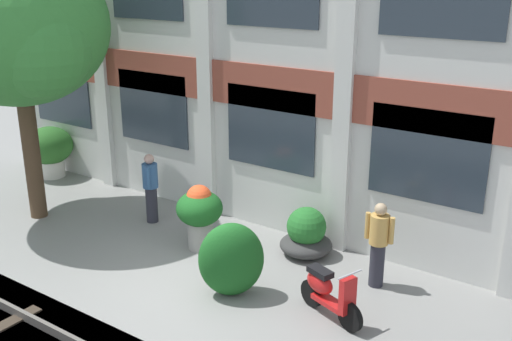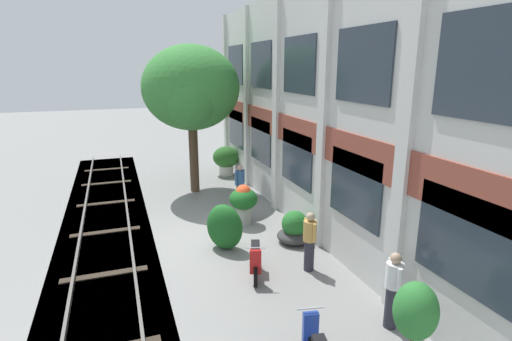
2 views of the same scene
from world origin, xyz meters
name	(u,v)px [view 2 (image 2 of 2)]	position (x,y,z in m)	size (l,w,h in m)	color
ground_plane	(209,236)	(0.00, 0.00, 0.00)	(80.00, 80.00, 0.00)	gray
apartment_facade	(305,112)	(0.00, 3.18, 3.72)	(16.97, 0.64, 7.46)	silver
rail_tracks	(106,255)	(0.00, -3.04, -0.13)	(24.61, 2.80, 0.43)	#5B5449
broadleaf_tree	(191,91)	(-4.74, 0.51, 4.17)	(4.05, 3.86, 5.95)	#4C3826
potted_plant_wide_bowl	(295,229)	(1.27, 2.32, 0.40)	(1.04, 1.04, 0.98)	#333333
potted_plant_glazed_jar	(226,159)	(-6.77, 2.43, 0.80)	(1.25, 1.25, 1.38)	beige
potted_plant_ribbed_drum	(243,201)	(-0.62, 1.33, 0.81)	(0.93, 0.93, 1.36)	gray
potted_plant_tall_urn	(415,314)	(6.83, 1.86, 1.25)	(0.72, 0.72, 1.80)	#333333
scooter_second_parked	(255,259)	(2.69, 0.58, 0.44)	(1.33, 0.67, 0.98)	black
resident_by_doorway	(310,240)	(2.92, 1.96, 0.85)	(0.53, 0.34, 1.58)	#282833
resident_watching_tracks	(240,184)	(-2.37, 1.75, 0.84)	(0.34, 0.45, 1.58)	#282833
resident_near_plants	(393,288)	(5.56, 2.45, 0.88)	(0.52, 0.34, 1.63)	#282833
topiary_hedge	(225,227)	(0.98, 0.24, 0.67)	(1.13, 0.70, 1.34)	#19561E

